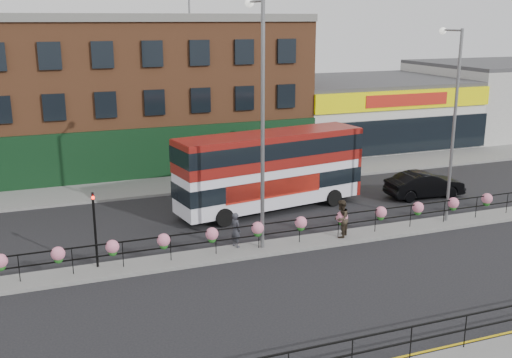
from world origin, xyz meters
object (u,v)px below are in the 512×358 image
object	(u,v)px
car	(425,185)
double_decker_bus	(271,163)
pedestrian_b	(341,219)
lamp_column_east	(452,109)
lamp_column_west	(260,105)
pedestrian_a	(236,230)

from	to	relation	value
car	double_decker_bus	bearing A→B (deg)	87.05
pedestrian_b	lamp_column_east	size ratio (longest dim) A/B	0.19
lamp_column_west	lamp_column_east	bearing A→B (deg)	0.48
pedestrian_b	lamp_column_west	distance (m)	6.75
double_decker_bus	pedestrian_a	distance (m)	6.35
lamp_column_west	lamp_column_east	world-z (taller)	lamp_column_west
car	lamp_column_east	xyz separation A→B (m)	(-1.76, -4.03, 5.04)
pedestrian_b	lamp_column_west	xyz separation A→B (m)	(-3.92, 0.36, 5.48)
pedestrian_b	lamp_column_east	xyz separation A→B (m)	(6.17, 0.45, 4.74)
double_decker_bus	lamp_column_west	size ratio (longest dim) A/B	1.00
lamp_column_west	lamp_column_east	size ratio (longest dim) A/B	1.13
pedestrian_a	lamp_column_west	size ratio (longest dim) A/B	0.15
double_decker_bus	pedestrian_b	bearing A→B (deg)	-76.48
lamp_column_east	pedestrian_b	bearing A→B (deg)	-175.87
lamp_column_east	lamp_column_west	bearing A→B (deg)	-179.52
pedestrian_a	lamp_column_west	world-z (taller)	lamp_column_west
double_decker_bus	lamp_column_east	distance (m)	9.55
pedestrian_b	lamp_column_east	distance (m)	7.79
double_decker_bus	lamp_column_west	xyz separation A→B (m)	(-2.60, -5.10, 3.92)
double_decker_bus	pedestrian_b	world-z (taller)	double_decker_bus
car	pedestrian_b	xyz separation A→B (m)	(-7.93, -4.47, 0.30)
pedestrian_a	pedestrian_b	distance (m)	5.04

